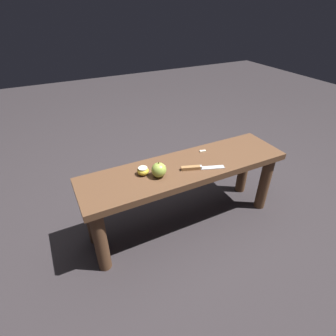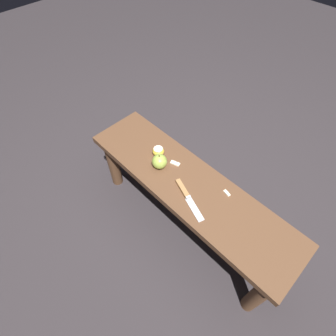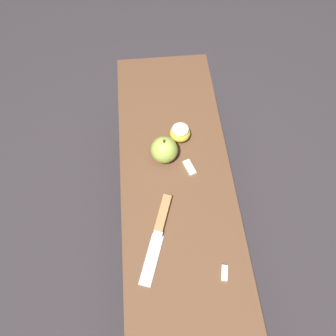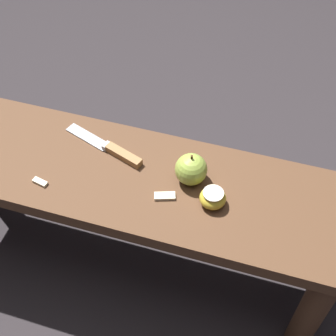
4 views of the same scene
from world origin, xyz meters
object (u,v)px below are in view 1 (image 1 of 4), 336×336
(apple_cut, at_px, (143,171))
(knife, at_px, (197,168))
(wooden_bench, at_px, (186,179))
(apple_whole, at_px, (159,170))

(apple_cut, bearing_deg, knife, -16.52)
(wooden_bench, relative_size, apple_whole, 13.63)
(apple_whole, height_order, apple_cut, apple_whole)
(wooden_bench, distance_m, apple_whole, 0.24)
(knife, bearing_deg, wooden_bench, 139.62)
(knife, xyz_separation_m, apple_cut, (-0.30, 0.09, 0.01))
(knife, bearing_deg, apple_cut, -177.20)
(apple_whole, bearing_deg, apple_cut, 141.35)
(knife, relative_size, apple_whole, 2.63)
(wooden_bench, distance_m, knife, 0.13)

